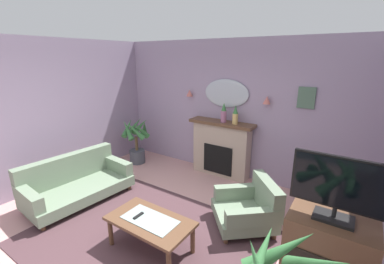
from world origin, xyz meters
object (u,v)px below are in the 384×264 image
fireplace (221,149)px  coffee_table (150,223)px  mantel_vase_left (235,115)px  potted_plant_tall_palm (136,139)px  tv_remote (138,216)px  tv_flatscreen (339,187)px  framed_picture (306,98)px  wall_sconce_right (267,100)px  armchair_beside_couch (250,207)px  wall_sconce_left (190,93)px  wall_mirror (226,93)px  mantel_vase_centre (224,113)px  floral_couch (76,182)px  tv_cabinet (326,256)px

fireplace → coffee_table: fireplace is taller
mantel_vase_left → potted_plant_tall_palm: mantel_vase_left is taller
tv_remote → tv_flatscreen: bearing=14.8°
tv_flatscreen → potted_plant_tall_palm: bearing=161.0°
potted_plant_tall_palm → framed_picture: bearing=11.2°
coffee_table → wall_sconce_right: bearing=77.9°
armchair_beside_couch → potted_plant_tall_palm: bearing=165.8°
wall_sconce_left → tv_flatscreen: wall_sconce_left is taller
mantel_vase_left → armchair_beside_couch: (0.87, -1.28, -1.03)m
mantel_vase_left → wall_mirror: 0.51m
wall_sconce_left → armchair_beside_couch: size_ratio=0.12×
mantel_vase_left → wall_sconce_right: 0.65m
wall_sconce_right → coffee_table: size_ratio=0.13×
mantel_vase_centre → wall_sconce_right: size_ratio=2.79×
fireplace → potted_plant_tall_palm: (-1.92, -0.53, 0.00)m
mantel_vase_centre → tv_remote: bearing=-88.2°
framed_picture → potted_plant_tall_palm: (-3.42, -0.68, -1.18)m
framed_picture → floral_couch: 4.21m
wall_mirror → floral_couch: (-1.63, -2.42, -1.39)m
wall_sconce_left → framed_picture: 2.35m
tv_cabinet → coffee_table: bearing=-164.3°
wall_sconce_right → tv_flatscreen: bearing=-55.9°
framed_picture → tv_flatscreen: 2.29m
wall_sconce_right → potted_plant_tall_palm: bearing=-167.4°
mantel_vase_left → tv_flatscreen: bearing=-44.9°
mantel_vase_left → framed_picture: size_ratio=1.01×
framed_picture → armchair_beside_couch: framed_picture is taller
tv_remote → potted_plant_tall_palm: (-2.05, 1.99, 0.12)m
fireplace → wall_sconce_right: (0.85, 0.09, 1.09)m
fireplace → mantel_vase_left: (0.30, -0.03, 0.76)m
mantel_vase_centre → coffee_table: 2.65m
tv_remote → potted_plant_tall_palm: bearing=135.9°
tv_cabinet → potted_plant_tall_palm: potted_plant_tall_palm is taller
fireplace → potted_plant_tall_palm: 1.99m
fireplace → tv_flatscreen: 3.05m
wall_sconce_left → framed_picture: framed_picture is taller
armchair_beside_couch → tv_flatscreen: tv_flatscreen is taller
wall_sconce_right → floral_couch: size_ratio=0.08×
potted_plant_tall_palm → tv_remote: bearing=-44.1°
wall_sconce_right → coffee_table: 2.93m
wall_mirror → framed_picture: 1.50m
wall_mirror → tv_remote: (0.13, -2.66, -1.26)m
tv_cabinet → tv_flatscreen: 0.80m
floral_couch → armchair_beside_couch: (2.81, 0.96, -0.01)m
tv_remote → coffee_table: bearing=11.4°
tv_cabinet → wall_sconce_left: bearing=146.7°
potted_plant_tall_palm → fireplace: bearing=15.3°
wall_mirror → potted_plant_tall_palm: (-1.92, -0.67, -1.14)m
wall_sconce_right → tv_flatscreen: wall_sconce_right is taller
framed_picture → mantel_vase_left: bearing=-171.5°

